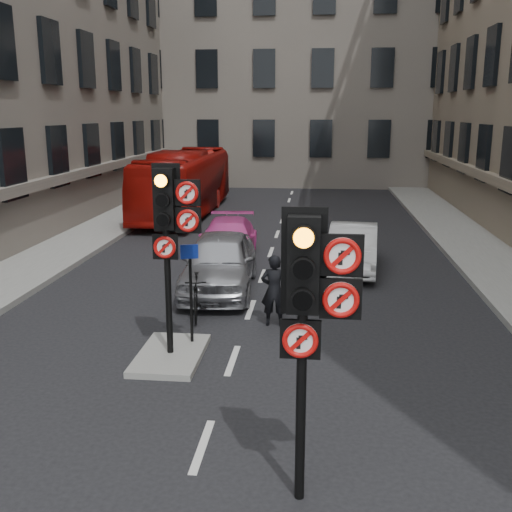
% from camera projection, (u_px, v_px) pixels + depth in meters
% --- Properties ---
extents(pavement_left, '(3.00, 50.00, 0.16)m').
position_uv_depth(pavement_left, '(38.00, 259.00, 18.82)').
color(pavement_left, gray).
rests_on(pavement_left, ground).
extents(pavement_right, '(3.00, 50.00, 0.16)m').
position_uv_depth(pavement_right, '(512.00, 271.00, 17.36)').
color(pavement_right, gray).
rests_on(pavement_right, ground).
extents(centre_island, '(1.20, 2.00, 0.12)m').
position_uv_depth(centre_island, '(171.00, 355.00, 11.45)').
color(centre_island, gray).
rests_on(centre_island, ground).
extents(building_far, '(30.00, 14.00, 20.00)m').
position_uv_depth(building_far, '(300.00, 30.00, 40.87)').
color(building_far, gray).
rests_on(building_far, ground).
extents(signal_near, '(0.91, 0.40, 3.58)m').
position_uv_depth(signal_near, '(311.00, 296.00, 6.71)').
color(signal_near, black).
rests_on(signal_near, ground).
extents(signal_far, '(0.91, 0.40, 3.58)m').
position_uv_depth(signal_far, '(170.00, 219.00, 10.81)').
color(signal_far, black).
rests_on(signal_far, centre_island).
extents(car_silver, '(2.03, 4.56, 1.52)m').
position_uv_depth(car_silver, '(220.00, 262.00, 15.63)').
color(car_silver, '#94959B').
rests_on(car_silver, ground).
extents(car_white, '(1.73, 4.10, 1.32)m').
position_uv_depth(car_white, '(353.00, 248.00, 17.72)').
color(car_white, silver).
rests_on(car_white, ground).
extents(car_pink, '(2.05, 4.43, 1.25)m').
position_uv_depth(car_pink, '(228.00, 240.00, 18.94)').
color(car_pink, '#CE3C93').
rests_on(car_pink, ground).
extents(bus_red, '(2.47, 10.36, 2.88)m').
position_uv_depth(bus_red, '(185.00, 183.00, 27.07)').
color(bus_red, '#980F0B').
rests_on(bus_red, ground).
extents(motorcycle, '(0.74, 1.71, 1.00)m').
position_uv_depth(motorcycle, '(196.00, 296.00, 13.62)').
color(motorcycle, black).
rests_on(motorcycle, ground).
extents(motorcyclist, '(0.59, 0.39, 1.60)m').
position_uv_depth(motorcyclist, '(274.00, 290.00, 13.02)').
color(motorcyclist, black).
rests_on(motorcyclist, ground).
extents(info_sign, '(0.34, 0.15, 1.99)m').
position_uv_depth(info_sign, '(190.00, 280.00, 11.65)').
color(info_sign, black).
rests_on(info_sign, centre_island).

